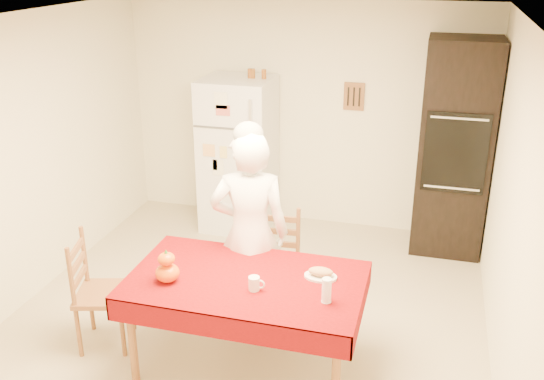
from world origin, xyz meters
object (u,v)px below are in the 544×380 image
at_px(chair_far, 275,259).
at_px(wine_glass, 327,290).
at_px(oven_cabinet, 455,149).
at_px(coffee_mug, 254,283).
at_px(seated_woman, 250,234).
at_px(pumpkin_lower, 167,273).
at_px(refrigerator, 238,155).
at_px(dining_table, 246,287).
at_px(chair_left, 94,288).
at_px(bread_plate, 321,277).

xyz_separation_m(chair_far, wine_glass, (0.61, -0.94, 0.34)).
height_order(oven_cabinet, coffee_mug, oven_cabinet).
xyz_separation_m(oven_cabinet, coffee_mug, (-1.33, -2.59, -0.29)).
distance_m(chair_far, seated_woman, 0.48).
xyz_separation_m(coffee_mug, pumpkin_lower, (-0.63, -0.05, 0.02)).
height_order(pumpkin_lower, wine_glass, wine_glass).
relative_size(seated_woman, wine_glass, 9.83).
relative_size(oven_cabinet, wine_glass, 12.50).
relative_size(refrigerator, pumpkin_lower, 9.68).
bearing_deg(pumpkin_lower, dining_table, 18.48).
bearing_deg(dining_table, oven_cabinet, 59.80).
distance_m(refrigerator, chair_far, 1.86).
relative_size(chair_left, coffee_mug, 9.50).
distance_m(coffee_mug, pumpkin_lower, 0.63).
xyz_separation_m(refrigerator, dining_table, (0.85, -2.41, -0.16)).
relative_size(chair_far, coffee_mug, 9.50).
height_order(refrigerator, pumpkin_lower, refrigerator).
xyz_separation_m(chair_left, pumpkin_lower, (0.71, -0.15, 0.32)).
bearing_deg(chair_far, bread_plate, -56.12).
xyz_separation_m(chair_far, bread_plate, (0.51, -0.64, 0.26)).
height_order(chair_far, seated_woman, seated_woman).
bearing_deg(coffee_mug, bread_plate, 34.49).
distance_m(chair_left, wine_glass, 1.89).
height_order(refrigerator, dining_table, refrigerator).
bearing_deg(chair_left, oven_cabinet, -62.89).
bearing_deg(chair_far, wine_glass, -61.90).
relative_size(chair_far, pumpkin_lower, 5.41).
bearing_deg(refrigerator, wine_glass, -60.18).
xyz_separation_m(oven_cabinet, pumpkin_lower, (-1.96, -2.63, -0.27)).
xyz_separation_m(wine_glass, bread_plate, (-0.10, 0.30, -0.08)).
height_order(seated_woman, bread_plate, seated_woman).
bearing_deg(seated_woman, chair_left, 11.93).
distance_m(refrigerator, chair_left, 2.49).
relative_size(dining_table, seated_woman, 0.98).
distance_m(refrigerator, bread_plate, 2.64).
height_order(dining_table, wine_glass, wine_glass).
height_order(dining_table, coffee_mug, coffee_mug).
bearing_deg(chair_far, seated_woman, -118.68).
bearing_deg(dining_table, chair_left, -178.61).
bearing_deg(dining_table, seated_woman, 103.91).
bearing_deg(bread_plate, chair_left, -173.95).
distance_m(coffee_mug, wine_glass, 0.52).
bearing_deg(wine_glass, oven_cabinet, 72.65).
distance_m(chair_far, chair_left, 1.49).
xyz_separation_m(refrigerator, chair_left, (-0.39, -2.44, -0.34)).
relative_size(refrigerator, seated_woman, 0.98).
height_order(oven_cabinet, seated_woman, oven_cabinet).
bearing_deg(coffee_mug, oven_cabinet, 62.82).
bearing_deg(seated_woman, bread_plate, 137.97).
distance_m(dining_table, seated_woman, 0.55).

